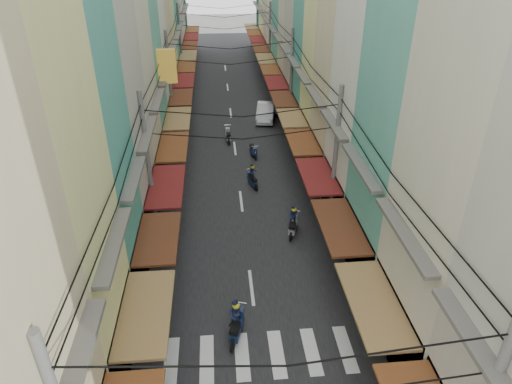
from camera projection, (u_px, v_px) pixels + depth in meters
ground at (248, 261)px, 23.39m from camera, size 160.00×160.00×0.00m
road at (232, 121)px, 40.66m from camera, size 10.00×80.00×0.02m
sidewalk_left at (158, 123)px, 40.14m from camera, size 3.00×80.00×0.06m
sidewalk_right at (303, 118)px, 41.15m from camera, size 3.00×80.00×0.06m
crosswalk at (260, 355)px, 18.19m from camera, size 7.55×2.40×0.01m
building_row_left at (118, 11)px, 32.21m from camera, size 7.80×67.67×23.70m
building_row_right at (338, 14)px, 33.52m from camera, size 7.80×68.98×22.59m
utility_poles at (232, 60)px, 33.07m from camera, size 10.20×66.13×8.20m
white_car at (265, 119)px, 41.00m from camera, size 5.23×2.76×1.76m
bicycle at (405, 279)px, 22.19m from camera, size 1.81×0.82×1.21m
moving_scooters at (254, 212)px, 26.44m from camera, size 4.07×22.27×1.97m
parked_scooters at (350, 298)px, 20.34m from camera, size 12.77×14.60×0.99m
pedestrians at (168, 203)px, 26.41m from camera, size 12.16×20.82×2.24m
market_umbrella at (378, 244)px, 21.24m from camera, size 2.21×2.21×2.33m
traffic_sign at (385, 309)px, 17.32m from camera, size 0.10×0.67×3.06m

